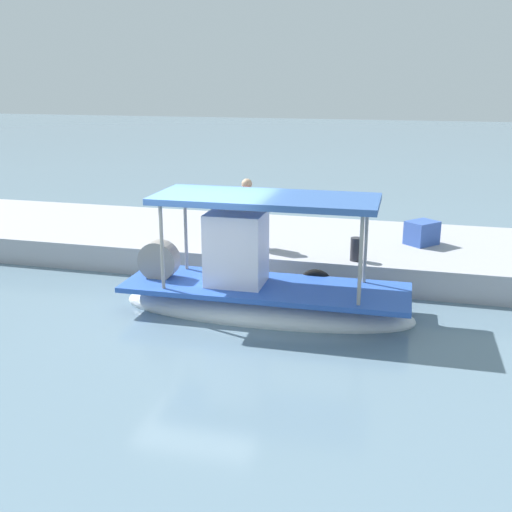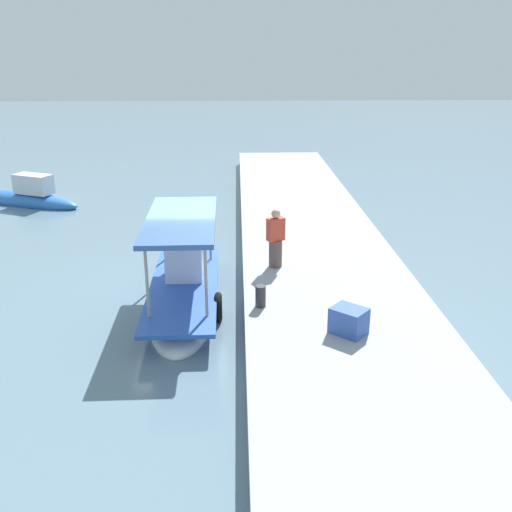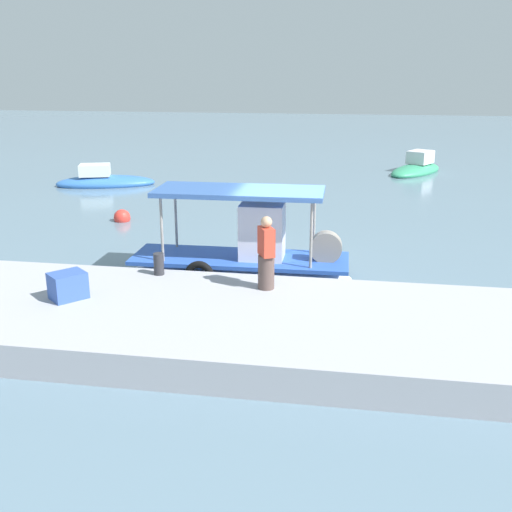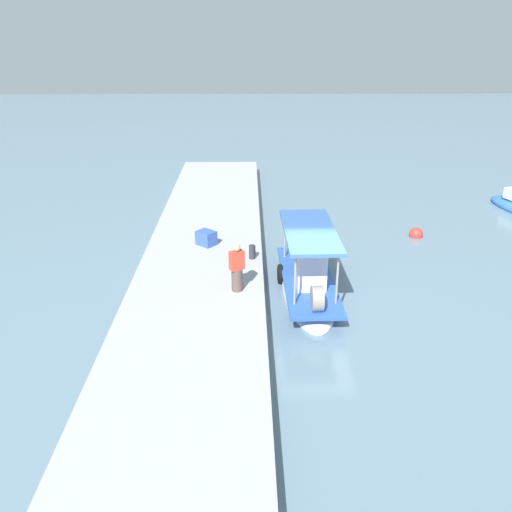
{
  "view_description": "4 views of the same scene",
  "coord_description": "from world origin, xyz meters",
  "px_view_note": "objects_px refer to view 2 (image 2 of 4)",
  "views": [
    {
      "loc": [
        -3.94,
        10.69,
        4.45
      ],
      "look_at": [
        -0.72,
        -1.33,
        0.82
      ],
      "focal_mm": 42.86,
      "sensor_mm": 36.0,
      "label": 1
    },
    {
      "loc": [
        -14.87,
        -1.66,
        6.25
      ],
      "look_at": [
        -1.14,
        -2.1,
        1.3
      ],
      "focal_mm": 40.62,
      "sensor_mm": 36.0,
      "label": 2
    },
    {
      "loc": [
        1.67,
        -14.86,
        5.21
      ],
      "look_at": [
        -0.51,
        -1.83,
        1.1
      ],
      "focal_mm": 42.34,
      "sensor_mm": 36.0,
      "label": 3
    },
    {
      "loc": [
        15.54,
        -2.27,
        8.55
      ],
      "look_at": [
        -1.85,
        -2.02,
        1.12
      ],
      "focal_mm": 37.99,
      "sensor_mm": 36.0,
      "label": 4
    }
  ],
  "objects_px": {
    "moored_boat_far": "(27,198)",
    "cargo_crate": "(349,321)",
    "fisherman_near_bollard": "(276,241)",
    "mooring_bollard": "(261,296)",
    "main_fishing_boat": "(185,288)"
  },
  "relations": [
    {
      "from": "mooring_bollard",
      "to": "fisherman_near_bollard",
      "type": "bearing_deg",
      "value": -11.05
    },
    {
      "from": "fisherman_near_bollard",
      "to": "moored_boat_far",
      "type": "distance_m",
      "value": 13.79
    },
    {
      "from": "main_fishing_boat",
      "to": "fisherman_near_bollard",
      "type": "bearing_deg",
      "value": -68.72
    },
    {
      "from": "cargo_crate",
      "to": "moored_boat_far",
      "type": "bearing_deg",
      "value": 39.83
    },
    {
      "from": "mooring_bollard",
      "to": "cargo_crate",
      "type": "xyz_separation_m",
      "value": [
        -1.37,
        -1.78,
        0.02
      ]
    },
    {
      "from": "main_fishing_boat",
      "to": "moored_boat_far",
      "type": "height_order",
      "value": "main_fishing_boat"
    },
    {
      "from": "fisherman_near_bollard",
      "to": "mooring_bollard",
      "type": "height_order",
      "value": "fisherman_near_bollard"
    },
    {
      "from": "main_fishing_boat",
      "to": "mooring_bollard",
      "type": "bearing_deg",
      "value": -131.17
    },
    {
      "from": "cargo_crate",
      "to": "moored_boat_far",
      "type": "relative_size",
      "value": 0.13
    },
    {
      "from": "mooring_bollard",
      "to": "moored_boat_far",
      "type": "distance_m",
      "value": 15.34
    },
    {
      "from": "moored_boat_far",
      "to": "cargo_crate",
      "type": "bearing_deg",
      "value": -140.17
    },
    {
      "from": "fisherman_near_bollard",
      "to": "moored_boat_far",
      "type": "relative_size",
      "value": 0.3
    },
    {
      "from": "main_fishing_boat",
      "to": "cargo_crate",
      "type": "height_order",
      "value": "main_fishing_boat"
    },
    {
      "from": "fisherman_near_bollard",
      "to": "mooring_bollard",
      "type": "xyz_separation_m",
      "value": [
        -2.59,
        0.51,
        -0.47
      ]
    },
    {
      "from": "fisherman_near_bollard",
      "to": "cargo_crate",
      "type": "bearing_deg",
      "value": -162.2
    }
  ]
}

